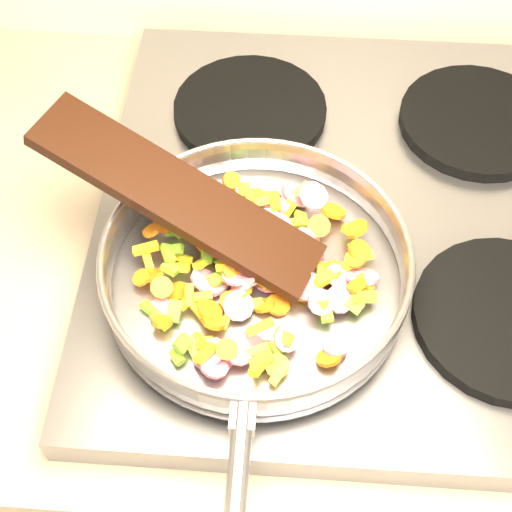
{
  "coord_description": "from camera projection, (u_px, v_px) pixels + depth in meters",
  "views": [
    {
      "loc": [
        -0.79,
        1.15,
        1.57
      ],
      "look_at": [
        -0.81,
        1.55,
        1.0
      ],
      "focal_mm": 50.0,
      "sensor_mm": 36.0,
      "label": 1
    }
  ],
  "objects": [
    {
      "name": "cooktop",
      "position": [
        362.0,
        218.0,
        0.82
      ],
      "size": [
        0.6,
        0.6,
        0.04
      ],
      "primitive_type": "cube",
      "color": "#939399",
      "rests_on": "counter_top"
    },
    {
      "name": "grate_fl",
      "position": [
        230.0,
        302.0,
        0.72
      ],
      "size": [
        0.19,
        0.19,
        0.02
      ],
      "primitive_type": "cylinder",
      "color": "black",
      "rests_on": "cooktop"
    },
    {
      "name": "grate_fr",
      "position": [
        507.0,
        318.0,
        0.71
      ],
      "size": [
        0.19,
        0.19,
        0.02
      ],
      "primitive_type": "cylinder",
      "color": "black",
      "rests_on": "cooktop"
    },
    {
      "name": "grate_bl",
      "position": [
        250.0,
        110.0,
        0.89
      ],
      "size": [
        0.19,
        0.19,
        0.02
      ],
      "primitive_type": "cylinder",
      "color": "black",
      "rests_on": "cooktop"
    },
    {
      "name": "grate_br",
      "position": [
        477.0,
        121.0,
        0.87
      ],
      "size": [
        0.19,
        0.19,
        0.02
      ],
      "primitive_type": "cylinder",
      "color": "black",
      "rests_on": "cooktop"
    },
    {
      "name": "saute_pan",
      "position": [
        256.0,
        268.0,
        0.71
      ],
      "size": [
        0.34,
        0.51,
        0.05
      ],
      "rotation": [
        0.0,
        0.0,
        0.0
      ],
      "color": "#9E9EA5",
      "rests_on": "grate_fl"
    },
    {
      "name": "vegetable_heap",
      "position": [
        260.0,
        266.0,
        0.72
      ],
      "size": [
        0.25,
        0.26,
        0.05
      ],
      "color": "orange",
      "rests_on": "saute_pan"
    },
    {
      "name": "wooden_spatula",
      "position": [
        178.0,
        196.0,
        0.71
      ],
      "size": [
        0.3,
        0.18,
        0.1
      ],
      "primitive_type": "cube",
      "rotation": [
        0.0,
        -0.29,
        2.75
      ],
      "color": "black",
      "rests_on": "saute_pan"
    }
  ]
}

